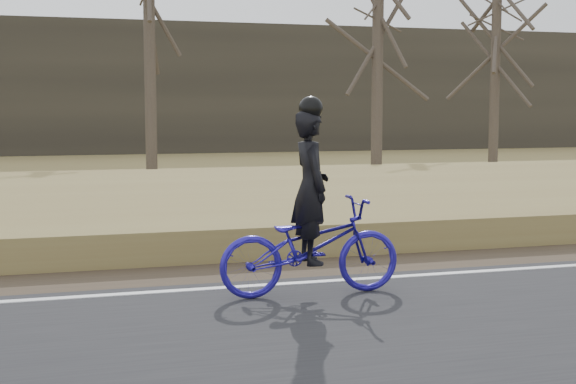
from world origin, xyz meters
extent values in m
cube|color=#383328|center=(0.00, 30.00, 3.00)|extent=(120.00, 4.00, 6.00)
imported|color=#1F148F|center=(3.99, -0.37, 0.59)|extent=(2.02, 0.72, 1.06)
imported|color=black|center=(3.99, -0.37, 1.24)|extent=(0.40, 0.61, 1.66)
sphere|color=black|center=(3.99, -0.37, 2.09)|extent=(0.26, 0.26, 0.26)
cylinder|color=#4F443A|center=(4.22, 16.35, 3.91)|extent=(0.36, 0.36, 7.82)
cylinder|color=#4F443A|center=(11.27, 15.31, 3.62)|extent=(0.36, 0.36, 7.24)
cylinder|color=#4F443A|center=(17.07, 18.00, 4.14)|extent=(0.36, 0.36, 8.28)
camera|label=1|loc=(1.35, -8.55, 2.09)|focal=50.00mm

